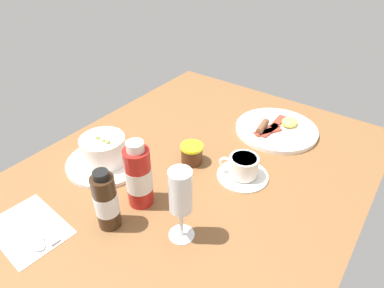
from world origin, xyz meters
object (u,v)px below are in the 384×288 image
Objects in this scene: cutlery_setting at (29,229)px; sauce_bottle_red at (139,176)px; wine_glass at (181,195)px; coffee_cup at (243,168)px; breakfast_plate at (277,129)px; jam_jar at (192,154)px; sauce_bottle_brown at (106,201)px; porridge_bowl at (104,153)px.

cutlery_setting is 26.59cm from sauce_bottle_red.
wine_glass reaches higher than cutlery_setting.
cutlery_setting is 1.41× the size of coffee_cup.
coffee_cup is 0.76× the size of wine_glass.
coffee_cup is at bearing 4.19° from breakfast_plate.
cutlery_setting is at bearing -56.26° from wine_glass.
breakfast_plate is (-69.66, 27.40, 0.65)cm from cutlery_setting.
sauce_bottle_red reaches higher than cutlery_setting.
wine_glass reaches higher than jam_jar.
sauce_bottle_brown reaches higher than jam_jar.
jam_jar reaches higher than breakfast_plate.
sauce_bottle_red is 50.70cm from breakfast_plate.
jam_jar reaches higher than cutlery_setting.
coffee_cup is 36.06cm from sauce_bottle_brown.
coffee_cup is 26.76cm from wine_glass.
cutlery_setting is 1.26× the size of sauce_bottle_brown.
porridge_bowl is at bearing -171.34° from cutlery_setting.
porridge_bowl is at bearing -62.06° from coffee_cup.
breakfast_plate is (-28.61, 12.64, -1.92)cm from jam_jar.
porridge_bowl is 1.43× the size of sauce_bottle_brown.
wine_glass reaches higher than sauce_bottle_red.
porridge_bowl reaches higher than jam_jar.
jam_jar is 29.48cm from sauce_bottle_brown.
cutlery_setting is 35.86cm from wine_glass.
sauce_bottle_brown is at bearing -65.30° from wine_glass.
breakfast_plate reaches higher than cutlery_setting.
cutlery_setting is at bearing -33.71° from coffee_cup.
porridge_bowl is at bearing -35.86° from breakfast_plate.
wine_glass reaches higher than breakfast_plate.
porridge_bowl is at bearing -105.42° from sauce_bottle_red.
wine_glass is at bearing 114.70° from sauce_bottle_brown.
porridge_bowl reaches higher than coffee_cup.
wine_glass is 2.87× the size of jam_jar.
sauce_bottle_brown is at bearing -26.75° from coffee_cup.
coffee_cup is at bearing 101.03° from jam_jar.
sauce_bottle_red is at bearing -34.10° from coffee_cup.
jam_jar is (2.83, -14.53, 0.09)cm from coffee_cup.
jam_jar is at bearing -23.85° from breakfast_plate.
sauce_bottle_brown is 59.78cm from breakfast_plate.
porridge_bowl is 1.20× the size of wine_glass.
cutlery_setting is 0.75× the size of breakfast_plate.
porridge_bowl is 1.59× the size of coffee_cup.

